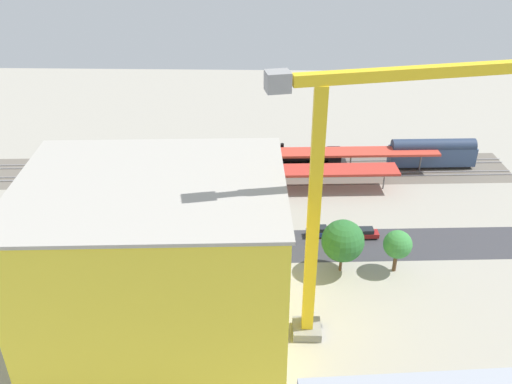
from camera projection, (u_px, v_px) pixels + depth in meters
name	position (u px, v px, depth m)	size (l,w,h in m)	color
ground_plane	(226.00, 227.00, 92.27)	(178.31, 178.31, 0.00)	#9E998C
rail_bed	(234.00, 171.00, 110.47)	(111.44, 13.39, 0.01)	#665E54
street_asphalt	(224.00, 247.00, 87.31)	(111.44, 9.00, 0.01)	#38383D
track_rails	(234.00, 170.00, 110.38)	(111.29, 12.96, 0.12)	#9E9EA8
platform_canopy_near	(273.00, 171.00, 101.44)	(46.76, 7.33, 4.36)	#B73328
platform_canopy_far	(280.00, 153.00, 107.74)	(63.06, 7.59, 4.54)	#C63D2D
locomotive	(311.00, 158.00, 111.59)	(14.86, 3.42, 5.00)	black
passenger_coach	(432.00, 153.00, 110.32)	(17.54, 3.86, 6.15)	black
freight_coach_far	(172.00, 161.00, 106.76)	(16.30, 4.06, 6.32)	black
parked_car_0	(366.00, 234.00, 89.32)	(4.12, 2.01, 1.71)	black
parked_car_1	(319.00, 232.00, 89.65)	(4.38, 2.05, 1.78)	black
parked_car_2	(274.00, 231.00, 89.93)	(4.78, 2.02, 1.65)	black
parked_car_3	(232.00, 231.00, 89.87)	(4.59, 1.74, 1.74)	black
parked_car_4	(186.00, 232.00, 89.86)	(4.51, 2.21, 1.62)	black
parked_car_5	(137.00, 230.00, 90.30)	(4.54, 1.87, 1.74)	black
construction_building	(158.00, 262.00, 66.49)	(30.14, 23.40, 21.09)	yellow
construction_roof_slab	(149.00, 184.00, 61.18)	(30.74, 24.00, 0.40)	#ADA89E
tower_crane	(341.00, 187.00, 60.72)	(29.98, 8.16, 34.86)	gray
box_truck_0	(207.00, 243.00, 85.66)	(10.32, 2.70, 3.18)	black
street_tree_0	(398.00, 245.00, 79.75)	(4.22, 4.22, 6.85)	brown
street_tree_1	(343.00, 241.00, 79.52)	(6.29, 6.29, 8.45)	brown
street_tree_2	(15.00, 236.00, 81.33)	(5.73, 5.73, 7.82)	brown
traffic_light	(92.00, 237.00, 81.54)	(0.50, 0.36, 7.08)	#333333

